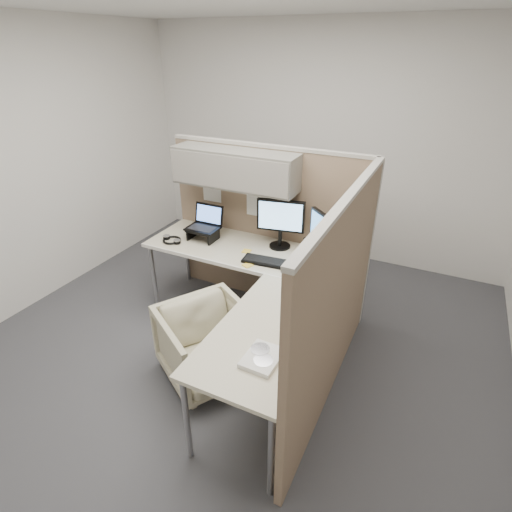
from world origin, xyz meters
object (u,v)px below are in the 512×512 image
at_px(desk, 252,280).
at_px(office_chair, 207,341).
at_px(monitor_left, 281,220).
at_px(keyboard, 269,262).

xyz_separation_m(desk, office_chair, (-0.16, -0.48, -0.34)).
relative_size(desk, office_chair, 2.90).
height_order(monitor_left, keyboard, monitor_left).
distance_m(desk, monitor_left, 0.67).
bearing_deg(desk, monitor_left, 90.33).
bearing_deg(keyboard, desk, -103.73).
bearing_deg(keyboard, monitor_left, 91.50).
height_order(office_chair, keyboard, keyboard).
xyz_separation_m(desk, keyboard, (0.04, 0.26, 0.05)).
height_order(desk, office_chair, desk).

